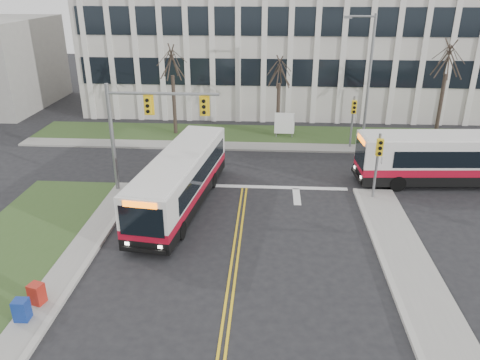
% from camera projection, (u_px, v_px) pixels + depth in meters
% --- Properties ---
extents(ground, '(120.00, 120.00, 0.00)m').
position_uv_depth(ground, '(234.00, 264.00, 20.06)').
color(ground, black).
rests_on(ground, ground).
extents(sidewalk_west, '(1.20, 26.00, 0.14)m').
position_uv_depth(sidewalk_west, '(18.00, 337.00, 15.87)').
color(sidewalk_west, '#9E9B93').
rests_on(sidewalk_west, ground).
extents(sidewalk_east, '(2.00, 26.00, 0.14)m').
position_uv_depth(sidewalk_east, '(455.00, 358.00, 15.00)').
color(sidewalk_east, '#9E9B93').
rests_on(sidewalk_east, ground).
extents(sidewalk_cross, '(44.00, 1.60, 0.14)m').
position_uv_depth(sidewalk_cross, '(319.00, 148.00, 33.67)').
color(sidewalk_cross, '#9E9B93').
rests_on(sidewalk_cross, ground).
extents(building_lawn, '(44.00, 5.00, 0.12)m').
position_uv_depth(building_lawn, '(316.00, 136.00, 36.24)').
color(building_lawn, '#334D21').
rests_on(building_lawn, ground).
extents(office_building, '(40.00, 16.00, 12.00)m').
position_uv_depth(office_building, '(310.00, 39.00, 44.89)').
color(office_building, beige).
rests_on(office_building, ground).
extents(mast_arm_signal, '(6.11, 0.38, 6.20)m').
position_uv_depth(mast_arm_signal, '(140.00, 120.00, 25.28)').
color(mast_arm_signal, slate).
rests_on(mast_arm_signal, ground).
extents(signal_pole_near, '(0.34, 0.39, 3.80)m').
position_uv_depth(signal_pole_near, '(378.00, 157.00, 24.97)').
color(signal_pole_near, slate).
rests_on(signal_pole_near, ground).
extents(signal_pole_far, '(0.34, 0.39, 3.80)m').
position_uv_depth(signal_pole_far, '(353.00, 115.00, 32.76)').
color(signal_pole_far, slate).
rests_on(signal_pole_far, ground).
extents(streetlight, '(2.15, 0.25, 9.20)m').
position_uv_depth(streetlight, '(367.00, 74.00, 32.38)').
color(streetlight, slate).
rests_on(streetlight, ground).
extents(directory_sign, '(1.50, 0.12, 2.00)m').
position_uv_depth(directory_sign, '(284.00, 124.00, 35.49)').
color(directory_sign, slate).
rests_on(directory_sign, ground).
extents(tree_left, '(1.80, 1.80, 7.70)m').
position_uv_depth(tree_left, '(172.00, 63.00, 34.74)').
color(tree_left, '#42352B').
rests_on(tree_left, ground).
extents(tree_mid, '(1.80, 1.80, 6.82)m').
position_uv_depth(tree_mid, '(279.00, 73.00, 34.69)').
color(tree_mid, '#42352B').
rests_on(tree_mid, ground).
extents(tree_right, '(1.80, 1.80, 8.25)m').
position_uv_depth(tree_right, '(448.00, 61.00, 33.39)').
color(tree_right, '#42352B').
rests_on(tree_right, ground).
extents(bus_main, '(3.67, 10.88, 2.85)m').
position_uv_depth(bus_main, '(181.00, 181.00, 24.71)').
color(bus_main, silver).
rests_on(bus_main, ground).
extents(bus_cross, '(11.31, 3.15, 2.98)m').
position_uv_depth(bus_cross, '(454.00, 160.00, 27.45)').
color(bus_cross, silver).
rests_on(bus_cross, ground).
extents(newspaper_box_blue, '(0.51, 0.46, 0.95)m').
position_uv_depth(newspaper_box_blue, '(22.00, 311.00, 16.48)').
color(newspaper_box_blue, navy).
rests_on(newspaper_box_blue, ground).
extents(newspaper_box_red, '(0.61, 0.57, 0.95)m').
position_uv_depth(newspaper_box_red, '(37.00, 295.00, 17.33)').
color(newspaper_box_red, '#A51F15').
rests_on(newspaper_box_red, ground).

